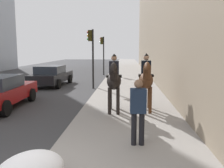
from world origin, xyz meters
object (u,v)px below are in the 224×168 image
pedestrian_greeting (138,108)px  traffic_light_far_curb (103,49)px  mounted_horse_far (146,79)px  mounted_horse_near (114,80)px  car_mid_lane (0,91)px  traffic_light_near_curb (92,49)px  car_near_lane (51,75)px

pedestrian_greeting → traffic_light_far_curb: size_ratio=0.44×
mounted_horse_far → pedestrian_greeting: size_ratio=1.35×
mounted_horse_near → car_mid_lane: size_ratio=0.50×
traffic_light_near_curb → pedestrian_greeting: bearing=-165.3°
pedestrian_greeting → traffic_light_far_curb: (18.58, 2.72, 1.47)m
mounted_horse_near → traffic_light_far_curb: traffic_light_far_curb is taller
pedestrian_greeting → car_near_lane: size_ratio=0.37×
car_near_lane → traffic_light_far_curb: traffic_light_far_curb is taller
traffic_light_far_curb → traffic_light_near_curb: bearing=-179.1°
traffic_light_far_curb → mounted_horse_near: bearing=-172.8°
mounted_horse_far → car_near_lane: size_ratio=0.50×
pedestrian_greeting → car_mid_lane: 7.13m
mounted_horse_near → car_near_lane: size_ratio=0.49×
traffic_light_near_curb → traffic_light_far_curb: traffic_light_near_curb is taller
pedestrian_greeting → traffic_light_far_curb: bearing=6.2°
mounted_horse_near → pedestrian_greeting: mounted_horse_near is taller
car_near_lane → mounted_horse_far: bearing=-138.1°
mounted_horse_far → pedestrian_greeting: mounted_horse_far is taller
mounted_horse_near → car_near_lane: 9.03m
car_mid_lane → car_near_lane: bearing=-3.0°
pedestrian_greeting → car_near_lane: bearing=25.2°
mounted_horse_far → car_mid_lane: bearing=-93.1°
mounted_horse_far → traffic_light_near_curb: size_ratio=0.60×
traffic_light_near_curb → traffic_light_far_curb: bearing=0.9°
pedestrian_greeting → traffic_light_far_curb: 18.84m
car_near_lane → traffic_light_far_curb: 8.39m
mounted_horse_far → car_near_lane: mounted_horse_far is taller
car_mid_lane → pedestrian_greeting: bearing=-127.2°
mounted_horse_far → traffic_light_near_curb: bearing=-151.9°
mounted_horse_near → mounted_horse_far: mounted_horse_far is taller
mounted_horse_far → car_near_lane: (7.37, 6.11, -0.66)m
car_mid_lane → traffic_light_near_curb: size_ratio=1.19×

